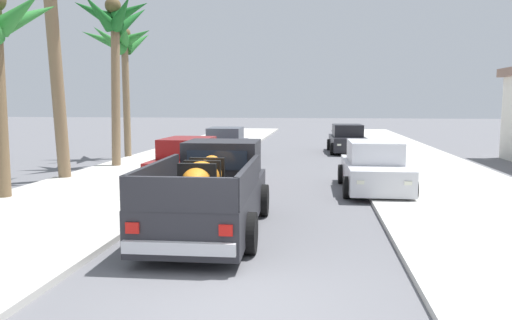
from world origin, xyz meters
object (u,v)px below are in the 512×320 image
object	(u,v)px
palm_tree_left_mid	(122,48)
car_right_mid	(189,162)
palm_tree_right_fore	(114,26)
car_left_near	(374,168)
pickup_truck	(212,192)
car_left_mid	(225,145)
car_right_near	(347,140)
palm_tree_left_back	(55,1)

from	to	relation	value
palm_tree_left_mid	car_right_mid	bearing A→B (deg)	-52.92
palm_tree_right_fore	car_left_near	bearing A→B (deg)	-22.61
pickup_truck	car_left_near	xyz separation A→B (m)	(3.98, 5.09, -0.10)
pickup_truck	car_left_mid	bearing A→B (deg)	99.59
palm_tree_right_fore	car_left_mid	bearing A→B (deg)	38.89
pickup_truck	car_right_near	distance (m)	17.07
car_left_mid	palm_tree_right_fore	xyz separation A→B (m)	(-3.99, -3.22, 5.10)
palm_tree_left_mid	palm_tree_left_back	xyz separation A→B (m)	(0.55, -6.79, 0.77)
car_left_near	palm_tree_right_fore	distance (m)	12.05
pickup_truck	car_left_mid	size ratio (longest dim) A/B	1.22
car_right_near	car_right_mid	distance (m)	12.35
pickup_truck	palm_tree_left_back	distance (m)	10.06
palm_tree_left_mid	car_left_near	bearing A→B (deg)	-33.49
pickup_truck	car_right_mid	distance (m)	6.19
palm_tree_left_mid	palm_tree_left_back	distance (m)	6.86
car_left_mid	palm_tree_left_mid	distance (m)	6.75
car_right_near	car_right_mid	world-z (taller)	same
palm_tree_right_fore	car_right_near	bearing A→B (deg)	36.35
palm_tree_left_mid	palm_tree_left_back	size ratio (longest dim) A/B	0.82
car_left_near	palm_tree_left_back	bearing A→B (deg)	177.22
palm_tree_left_back	car_left_mid	bearing A→B (deg)	57.53
car_right_near	palm_tree_right_fore	distance (m)	13.40
car_right_near	palm_tree_right_fore	xyz separation A→B (m)	(-9.98, -7.34, 5.10)
car_left_near	car_right_mid	xyz separation A→B (m)	(-6.08, 0.74, 0.00)
car_left_near	car_right_mid	bearing A→B (deg)	173.09
pickup_truck	car_left_near	distance (m)	6.46
car_right_mid	car_left_mid	bearing A→B (deg)	90.11
palm_tree_left_mid	car_left_mid	bearing A→B (deg)	1.30
car_right_near	palm_tree_left_back	distance (m)	16.07
palm_tree_right_fore	palm_tree_left_back	bearing A→B (deg)	-96.30
pickup_truck	car_left_mid	distance (m)	12.68
pickup_truck	car_left_near	size ratio (longest dim) A/B	1.23
car_left_mid	palm_tree_left_mid	size ratio (longest dim) A/B	0.68
palm_tree_right_fore	palm_tree_left_back	distance (m)	3.72
pickup_truck	palm_tree_right_fore	world-z (taller)	palm_tree_right_fore
palm_tree_left_mid	palm_tree_right_fore	bearing A→B (deg)	-72.80
car_left_near	car_left_mid	bearing A→B (deg)	129.40
car_left_near	car_left_mid	distance (m)	9.60
pickup_truck	car_right_mid	size ratio (longest dim) A/B	1.23
car_left_near	car_right_near	world-z (taller)	same
palm_tree_right_fore	palm_tree_left_mid	xyz separation A→B (m)	(-0.96, 3.11, -0.52)
pickup_truck	car_right_near	size ratio (longest dim) A/B	1.22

